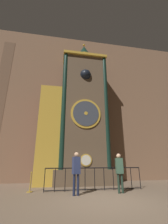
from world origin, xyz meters
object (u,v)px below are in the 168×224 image
(visitor_near, at_px, (76,168))
(stanchion_post, at_px, (30,186))
(clock_tower, at_px, (78,115))
(visitor_far, at_px, (119,169))

(visitor_near, distance_m, stanchion_post, 2.55)
(clock_tower, relative_size, stanchion_post, 11.81)
(clock_tower, distance_m, visitor_far, 4.86)
(visitor_far, xyz_separation_m, stanchion_post, (-4.28, 1.01, -0.79))
(clock_tower, distance_m, stanchion_post, 5.36)
(visitor_near, bearing_deg, stanchion_post, 133.42)
(visitor_near, distance_m, visitor_far, 2.16)
(clock_tower, bearing_deg, stanchion_post, -143.74)
(visitor_far, distance_m, stanchion_post, 4.46)
(visitor_near, relative_size, stanchion_post, 1.96)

